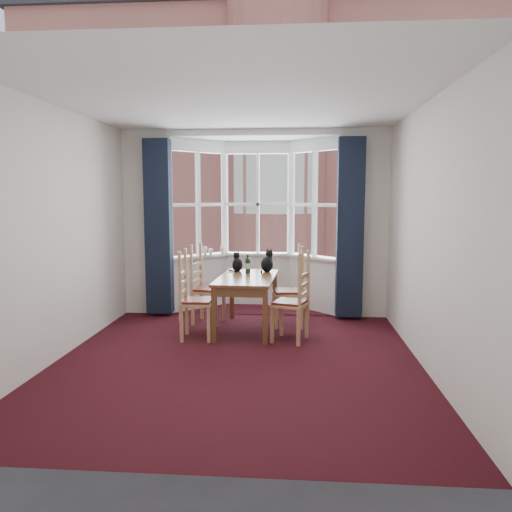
# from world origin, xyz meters

# --- Properties ---
(floor) EXTENTS (4.50, 4.50, 0.00)m
(floor) POSITION_xyz_m (0.00, 0.00, 0.00)
(floor) COLOR black
(floor) RESTS_ON ground
(ceiling) EXTENTS (4.50, 4.50, 0.00)m
(ceiling) POSITION_xyz_m (0.00, 0.00, 2.80)
(ceiling) COLOR white
(ceiling) RESTS_ON floor
(wall_left) EXTENTS (0.00, 4.50, 4.50)m
(wall_left) POSITION_xyz_m (-2.00, 0.00, 1.40)
(wall_left) COLOR silver
(wall_left) RESTS_ON floor
(wall_right) EXTENTS (0.00, 4.50, 4.50)m
(wall_right) POSITION_xyz_m (2.00, 0.00, 1.40)
(wall_right) COLOR silver
(wall_right) RESTS_ON floor
(wall_near) EXTENTS (4.00, 0.00, 4.00)m
(wall_near) POSITION_xyz_m (0.00, -2.25, 1.40)
(wall_near) COLOR silver
(wall_near) RESTS_ON floor
(wall_back_pier_left) EXTENTS (0.70, 0.12, 2.80)m
(wall_back_pier_left) POSITION_xyz_m (-1.65, 2.25, 1.40)
(wall_back_pier_left) COLOR silver
(wall_back_pier_left) RESTS_ON floor
(wall_back_pier_right) EXTENTS (0.70, 0.12, 2.80)m
(wall_back_pier_right) POSITION_xyz_m (1.65, 2.25, 1.40)
(wall_back_pier_right) COLOR silver
(wall_back_pier_right) RESTS_ON floor
(bay_window) EXTENTS (2.76, 0.94, 2.80)m
(bay_window) POSITION_xyz_m (0.00, 2.75, 1.40)
(bay_window) COLOR white
(bay_window) RESTS_ON floor
(curtain_left) EXTENTS (0.38, 0.22, 2.60)m
(curtain_left) POSITION_xyz_m (-1.42, 2.07, 1.35)
(curtain_left) COLOR #161E31
(curtain_left) RESTS_ON floor
(curtain_right) EXTENTS (0.38, 0.22, 2.60)m
(curtain_right) POSITION_xyz_m (1.42, 2.07, 1.35)
(curtain_right) COLOR #161E31
(curtain_right) RESTS_ON floor
(dining_table) EXTENTS (0.80, 1.41, 0.74)m
(dining_table) POSITION_xyz_m (-0.02, 1.33, 0.64)
(dining_table) COLOR brown
(dining_table) RESTS_ON floor
(chair_left_near) EXTENTS (0.41, 0.43, 0.92)m
(chair_left_near) POSITION_xyz_m (-0.70, 0.87, 0.47)
(chair_left_near) COLOR tan
(chair_left_near) RESTS_ON floor
(chair_left_far) EXTENTS (0.47, 0.49, 0.92)m
(chair_left_far) POSITION_xyz_m (-0.69, 1.68, 0.47)
(chair_left_far) COLOR tan
(chair_left_far) RESTS_ON floor
(chair_right_near) EXTENTS (0.51, 0.52, 0.92)m
(chair_right_near) POSITION_xyz_m (0.66, 0.84, 0.47)
(chair_right_near) COLOR tan
(chair_right_near) RESTS_ON floor
(chair_right_far) EXTENTS (0.44, 0.46, 0.92)m
(chair_right_far) POSITION_xyz_m (0.62, 1.60, 0.47)
(chair_right_far) COLOR tan
(chair_right_far) RESTS_ON floor
(cat_left) EXTENTS (0.20, 0.24, 0.29)m
(cat_left) POSITION_xyz_m (-0.20, 1.79, 0.85)
(cat_left) COLOR black
(cat_left) RESTS_ON dining_table
(cat_right) EXTENTS (0.24, 0.28, 0.34)m
(cat_right) POSITION_xyz_m (0.23, 1.77, 0.86)
(cat_right) COLOR black
(cat_right) RESTS_ON dining_table
(wine_bottle) EXTENTS (0.07, 0.07, 0.27)m
(wine_bottle) POSITION_xyz_m (-0.03, 1.62, 0.86)
(wine_bottle) COLOR black
(wine_bottle) RESTS_ON dining_table
(candle_tall) EXTENTS (0.06, 0.06, 0.13)m
(candle_tall) POSITION_xyz_m (-0.82, 2.60, 0.94)
(candle_tall) COLOR white
(candle_tall) RESTS_ON bay_window
(candle_short) EXTENTS (0.06, 0.06, 0.10)m
(candle_short) POSITION_xyz_m (-0.73, 2.63, 0.92)
(candle_short) COLOR white
(candle_short) RESTS_ON bay_window
(candle_extra) EXTENTS (0.05, 0.05, 0.14)m
(candle_extra) POSITION_xyz_m (-0.54, 2.65, 0.94)
(candle_extra) COLOR white
(candle_extra) RESTS_ON bay_window
(street) EXTENTS (80.00, 80.00, 0.00)m
(street) POSITION_xyz_m (0.00, 32.25, -6.00)
(street) COLOR #333335
(street) RESTS_ON ground
(tenement_building) EXTENTS (18.40, 7.80, 15.20)m
(tenement_building) POSITION_xyz_m (0.00, 14.01, 1.60)
(tenement_building) COLOR #AD6259
(tenement_building) RESTS_ON street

